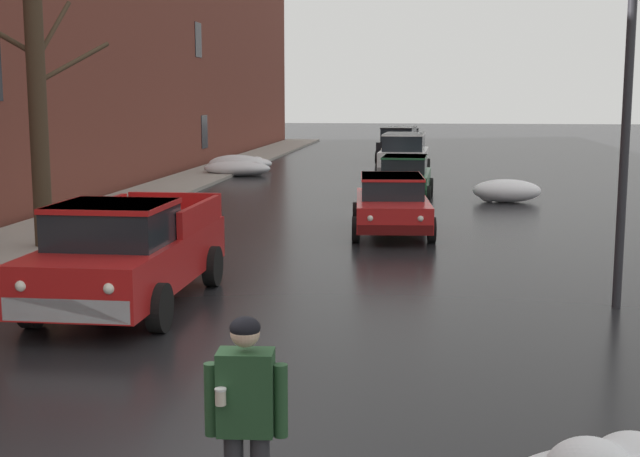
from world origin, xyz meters
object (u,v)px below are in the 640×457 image
at_px(sedan_red_parked_kerbside_close, 392,203).
at_px(bare_tree_second_along_sidewalk, 38,106).
at_px(suv_black_queued_behind_truck, 399,143).
at_px(suv_white_parked_far_down_block, 404,153).
at_px(sedan_green_parked_kerbside_mid, 404,176).
at_px(pickup_truck_red_approaching_near_lane, 128,253).
at_px(pedestrian_with_coffee, 246,411).
at_px(street_lamp_post, 628,85).
at_px(sedan_grey_at_far_intersection, 407,141).

bearing_deg(sedan_red_parked_kerbside_close, bare_tree_second_along_sidewalk, -155.55).
distance_m(bare_tree_second_along_sidewalk, suv_black_queued_behind_truck, 26.93).
bearing_deg(suv_white_parked_far_down_block, suv_black_queued_behind_truck, 93.53).
distance_m(sedan_red_parked_kerbside_close, sedan_green_parked_kerbside_mid, 7.06).
distance_m(sedan_red_parked_kerbside_close, suv_black_queued_behind_truck, 22.54).
relative_size(pickup_truck_red_approaching_near_lane, suv_white_parked_far_down_block, 1.09).
xyz_separation_m(suv_white_parked_far_down_block, pedestrian_with_coffee, (-0.41, -30.06, 0.05)).
distance_m(sedan_green_parked_kerbside_mid, pedestrian_with_coffee, 22.13).
height_order(bare_tree_second_along_sidewalk, pedestrian_with_coffee, bare_tree_second_along_sidewalk).
bearing_deg(sedan_red_parked_kerbside_close, pickup_truck_red_approaching_near_lane, -115.83).
bearing_deg(street_lamp_post, bare_tree_second_along_sidewalk, 161.66).
height_order(sedan_red_parked_kerbside_close, sedan_green_parked_kerbside_mid, same).
xyz_separation_m(suv_black_queued_behind_truck, street_lamp_post, (4.45, -29.70, 2.55)).
relative_size(bare_tree_second_along_sidewalk, suv_white_parked_far_down_block, 1.28).
bearing_deg(suv_black_queued_behind_truck, sedan_red_parked_kerbside_close, -88.61).
height_order(bare_tree_second_along_sidewalk, sedan_grey_at_far_intersection, bare_tree_second_along_sidewalk).
bearing_deg(bare_tree_second_along_sidewalk, sedan_grey_at_far_intersection, 77.91).
height_order(pickup_truck_red_approaching_near_lane, suv_white_parked_far_down_block, suv_white_parked_far_down_block).
height_order(sedan_green_parked_kerbside_mid, pedestrian_with_coffee, pedestrian_with_coffee).
bearing_deg(sedan_grey_at_far_intersection, pickup_truck_red_approaching_near_lane, -95.38).
relative_size(sedan_red_parked_kerbside_close, suv_black_queued_behind_truck, 1.01).
xyz_separation_m(sedan_red_parked_kerbside_close, suv_black_queued_behind_truck, (-0.55, 22.53, 0.23)).
distance_m(suv_white_parked_far_down_block, street_lamp_post, 22.67).
xyz_separation_m(pickup_truck_red_approaching_near_lane, pedestrian_with_coffee, (3.41, -7.00, 0.15)).
height_order(bare_tree_second_along_sidewalk, sedan_red_parked_kerbside_close, bare_tree_second_along_sidewalk).
distance_m(pickup_truck_red_approaching_near_lane, suv_black_queued_behind_truck, 30.77).
xyz_separation_m(bare_tree_second_along_sidewalk, suv_white_parked_far_down_block, (7.40, 18.40, -2.16)).
height_order(pedestrian_with_coffee, street_lamp_post, street_lamp_post).
relative_size(sedan_green_parked_kerbside_mid, suv_black_queued_behind_truck, 0.94).
distance_m(sedan_green_parked_kerbside_mid, street_lamp_post, 14.99).
relative_size(bare_tree_second_along_sidewalk, sedan_grey_at_far_intersection, 1.47).
distance_m(bare_tree_second_along_sidewalk, sedan_grey_at_far_intersection, 34.27).
bearing_deg(suv_black_queued_behind_truck, sedan_grey_at_far_intersection, 88.25).
distance_m(pickup_truck_red_approaching_near_lane, suv_white_parked_far_down_block, 23.37).
bearing_deg(suv_white_parked_far_down_block, sedan_grey_at_far_intersection, 90.90).
distance_m(suv_white_parked_far_down_block, sedan_grey_at_far_intersection, 15.04).
distance_m(bare_tree_second_along_sidewalk, sedan_red_parked_kerbside_close, 8.56).
relative_size(sedan_grey_at_far_intersection, pedestrian_with_coffee, 2.34).
bearing_deg(pickup_truck_red_approaching_near_lane, sedan_green_parked_kerbside_mid, 75.06).
distance_m(bare_tree_second_along_sidewalk, sedan_green_parked_kerbside_mid, 13.16).
xyz_separation_m(pickup_truck_red_approaching_near_lane, suv_black_queued_behind_truck, (3.35, 30.58, 0.11)).
height_order(suv_white_parked_far_down_block, sedan_grey_at_far_intersection, suv_white_parked_far_down_block).
bearing_deg(pickup_truck_red_approaching_near_lane, suv_white_parked_far_down_block, 80.59).
xyz_separation_m(pedestrian_with_coffee, street_lamp_post, (4.39, 7.88, 2.51)).
relative_size(bare_tree_second_along_sidewalk, pickup_truck_red_approaching_near_lane, 1.17).
distance_m(bare_tree_second_along_sidewalk, pedestrian_with_coffee, 13.76).
height_order(suv_black_queued_behind_truck, pedestrian_with_coffee, suv_black_queued_behind_truck).
xyz_separation_m(pickup_truck_red_approaching_near_lane, sedan_grey_at_far_intersection, (3.58, 38.09, -0.13)).
xyz_separation_m(bare_tree_second_along_sidewalk, street_lamp_post, (11.38, -3.77, 0.40)).
bearing_deg(sedan_green_parked_kerbside_mid, street_lamp_post, -75.16).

